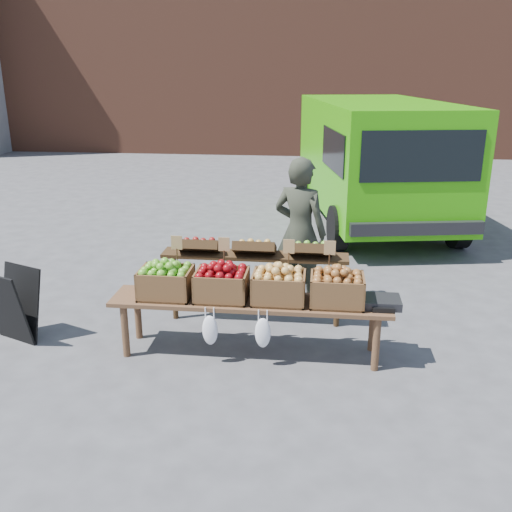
% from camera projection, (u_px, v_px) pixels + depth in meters
% --- Properties ---
extents(ground, '(80.00, 80.00, 0.00)m').
position_uv_depth(ground, '(284.00, 349.00, 5.75)').
color(ground, '#49494C').
extents(delivery_van, '(3.04, 5.12, 2.15)m').
position_uv_depth(delivery_van, '(375.00, 164.00, 10.00)').
color(delivery_van, '#31A708').
rests_on(delivery_van, ground).
extents(vendor, '(0.75, 0.62, 1.76)m').
position_uv_depth(vendor, '(300.00, 232.00, 6.62)').
color(vendor, '#2C3024').
rests_on(vendor, ground).
extents(chalkboard_sign, '(0.59, 0.46, 0.79)m').
position_uv_depth(chalkboard_sign, '(13.00, 305.00, 5.82)').
color(chalkboard_sign, black).
rests_on(chalkboard_sign, ground).
extents(back_table, '(2.10, 0.44, 1.04)m').
position_uv_depth(back_table, '(255.00, 278.00, 6.19)').
color(back_table, '#342211').
rests_on(back_table, ground).
extents(display_bench, '(2.70, 0.56, 0.57)m').
position_uv_depth(display_bench, '(250.00, 327.00, 5.58)').
color(display_bench, brown).
rests_on(display_bench, ground).
extents(crate_golden_apples, '(0.50, 0.40, 0.28)m').
position_uv_depth(crate_golden_apples, '(166.00, 283.00, 5.54)').
color(crate_golden_apples, '#4A8822').
rests_on(crate_golden_apples, display_bench).
extents(crate_russet_pears, '(0.50, 0.40, 0.28)m').
position_uv_depth(crate_russet_pears, '(222.00, 285.00, 5.48)').
color(crate_russet_pears, '#630309').
rests_on(crate_russet_pears, display_bench).
extents(crate_red_apples, '(0.50, 0.40, 0.28)m').
position_uv_depth(crate_red_apples, '(279.00, 287.00, 5.42)').
color(crate_red_apples, '#D5C74C').
rests_on(crate_red_apples, display_bench).
extents(crate_green_apples, '(0.50, 0.40, 0.28)m').
position_uv_depth(crate_green_apples, '(337.00, 290.00, 5.36)').
color(crate_green_apples, brown).
rests_on(crate_green_apples, display_bench).
extents(weighing_scale, '(0.34, 0.30, 0.08)m').
position_uv_depth(weighing_scale, '(382.00, 302.00, 5.35)').
color(weighing_scale, black).
rests_on(weighing_scale, display_bench).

